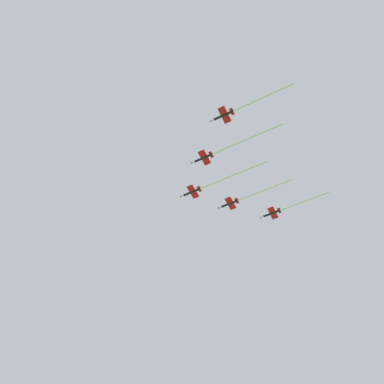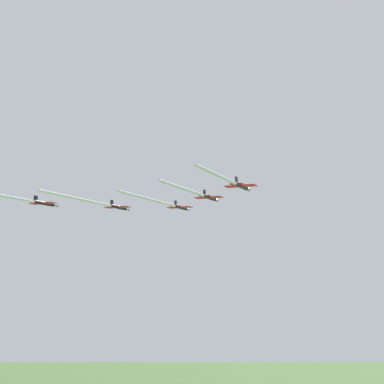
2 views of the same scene
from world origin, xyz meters
name	(u,v)px [view 2 (image 2 of 2)]	position (x,y,z in m)	size (l,w,h in m)	color
jet_lead	(165,203)	(9.38, -19.02, 180.51)	(49.13, 8.67, 2.50)	black
jet_port_inner	(99,203)	(22.59, -36.05, 179.75)	(48.30, 8.67, 2.50)	black
jet_starboard_inner	(198,194)	(21.72, -3.35, 181.27)	(42.00, 8.67, 2.50)	black
jet_port_outer	(26,200)	(36.71, -53.12, 179.78)	(40.76, 8.67, 2.50)	black
jet_starboard_outer	(232,182)	(39.48, 12.04, 181.24)	(39.05, 8.67, 2.50)	black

